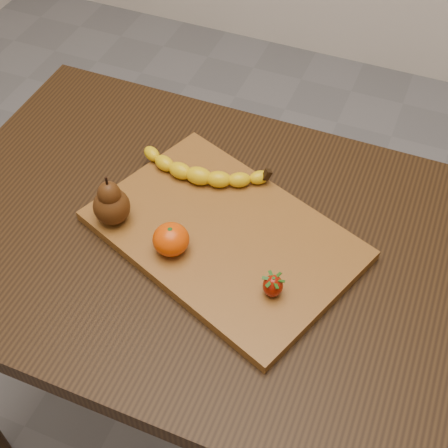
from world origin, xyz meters
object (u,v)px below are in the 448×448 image
at_px(cutting_board, 224,235).
at_px(mandarin, 171,239).
at_px(table, 200,266).
at_px(pear, 110,199).

bearing_deg(cutting_board, mandarin, -112.64).
bearing_deg(table, cutting_board, 6.09).
bearing_deg(mandarin, pear, 169.22).
xyz_separation_m(table, mandarin, (-0.02, -0.07, 0.14)).
height_order(cutting_board, mandarin, mandarin).
xyz_separation_m(pear, mandarin, (0.13, -0.02, -0.02)).
bearing_deg(pear, table, 15.96).
xyz_separation_m(table, cutting_board, (0.05, 0.01, 0.11)).
bearing_deg(mandarin, cutting_board, 46.28).
relative_size(pear, mandarin, 1.62).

